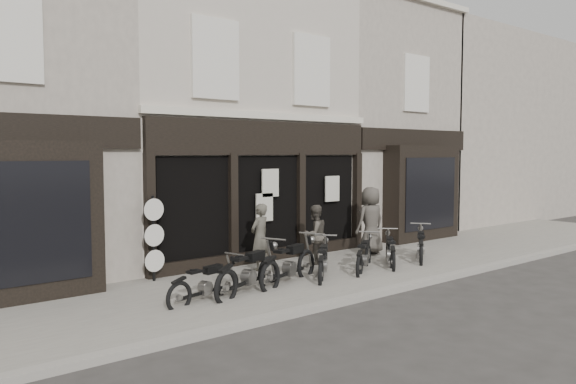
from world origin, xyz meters
TOP-DOWN VIEW (x-y plane):
  - ground_plane at (0.00, 0.00)m, footprint 90.00×90.00m
  - pavement at (0.00, 0.90)m, footprint 30.00×4.20m
  - kerb at (0.00, -1.25)m, footprint 30.00×0.25m
  - central_building at (0.00, 5.95)m, footprint 7.30×6.22m
  - neighbour_right at (6.35, 5.90)m, footprint 5.60×6.73m
  - filler_right at (14.50, 6.00)m, footprint 11.00×6.00m
  - motorcycle_0 at (-3.44, 0.43)m, footprint 1.94×0.74m
  - motorcycle_1 at (-2.38, 0.43)m, footprint 2.23×1.18m
  - motorcycle_2 at (-1.14, 0.58)m, footprint 2.25×1.13m
  - motorcycle_3 at (-0.15, 0.53)m, footprint 1.67×1.60m
  - motorcycle_4 at (1.16, 0.43)m, footprint 1.79×1.37m
  - motorcycle_5 at (2.20, 0.47)m, footprint 1.58×1.61m
  - motorcycle_6 at (3.44, 0.44)m, footprint 1.79×1.52m
  - man_left at (-0.91, 2.04)m, footprint 0.70×0.56m
  - man_centre at (0.68, 1.76)m, footprint 0.78×0.61m
  - man_right at (2.91, 1.82)m, footprint 0.98×0.65m
  - advert_sign_post at (-3.50, 2.59)m, footprint 0.51×0.33m

SIDE VIEW (x-z plane):
  - ground_plane at x=0.00m, z-range 0.00..0.00m
  - pavement at x=0.00m, z-range 0.00..0.12m
  - kerb at x=0.00m, z-range 0.00..0.13m
  - motorcycle_0 at x=-3.44m, z-range -0.10..0.85m
  - motorcycle_5 at x=2.20m, z-range -0.10..0.87m
  - motorcycle_4 at x=1.16m, z-range -0.10..0.88m
  - motorcycle_3 at x=-0.15m, z-range -0.10..0.89m
  - motorcycle_6 at x=3.44m, z-range -0.10..0.91m
  - motorcycle_1 at x=-2.38m, z-range -0.12..1.01m
  - motorcycle_2 at x=-1.14m, z-range -0.12..1.01m
  - man_centre at x=0.68m, z-range 0.12..1.69m
  - man_left at x=-0.91m, z-range 0.12..1.79m
  - advert_sign_post at x=-3.50m, z-range -0.03..2.06m
  - man_right at x=2.91m, z-range 0.12..2.08m
  - neighbour_right at x=6.35m, z-range -0.13..8.21m
  - central_building at x=0.00m, z-range -0.09..8.25m
  - filler_right at x=14.50m, z-range 0.00..8.20m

